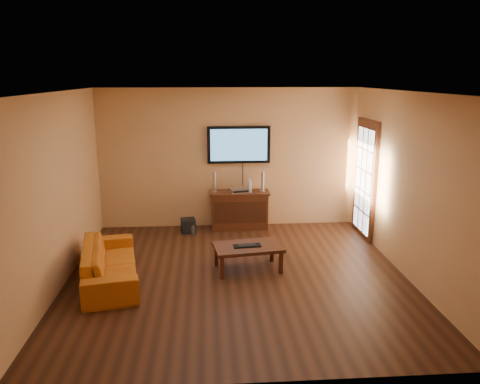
{
  "coord_description": "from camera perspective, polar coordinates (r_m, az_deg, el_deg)",
  "views": [
    {
      "loc": [
        -0.43,
        -6.45,
        2.91
      ],
      "look_at": [
        0.1,
        0.8,
        1.1
      ],
      "focal_mm": 35.0,
      "sensor_mm": 36.0,
      "label": 1
    }
  ],
  "objects": [
    {
      "name": "game_console",
      "position": [
        9.0,
        1.19,
        0.8
      ],
      "size": [
        0.07,
        0.18,
        0.25
      ],
      "primitive_type": "cube",
      "rotation": [
        0.0,
        0.0,
        0.09
      ],
      "color": "white",
      "rests_on": "media_console"
    },
    {
      "name": "room_walls",
      "position": [
        7.2,
        -0.67,
        4.19
      ],
      "size": [
        5.0,
        5.0,
        5.0
      ],
      "color": "tan",
      "rests_on": "ground"
    },
    {
      "name": "bottle",
      "position": [
        8.81,
        -5.7,
        -4.72
      ],
      "size": [
        0.07,
        0.07,
        0.2
      ],
      "color": "white",
      "rests_on": "ground"
    },
    {
      "name": "coffee_table",
      "position": [
        7.2,
        0.99,
        -6.93
      ],
      "size": [
        1.1,
        0.75,
        0.39
      ],
      "color": "#3A1A0D",
      "rests_on": "ground"
    },
    {
      "name": "av_receiver",
      "position": [
        8.97,
        -0.12,
        0.22
      ],
      "size": [
        0.4,
        0.33,
        0.08
      ],
      "primitive_type": "cube",
      "rotation": [
        0.0,
        0.0,
        0.24
      ],
      "color": "silver",
      "rests_on": "media_console"
    },
    {
      "name": "french_door",
      "position": [
        8.85,
        14.98,
        1.36
      ],
      "size": [
        0.07,
        1.02,
        2.22
      ],
      "color": "#3A1A0D",
      "rests_on": "ground"
    },
    {
      "name": "keyboard",
      "position": [
        7.15,
        0.87,
        -6.55
      ],
      "size": [
        0.43,
        0.2,
        0.02
      ],
      "color": "black",
      "rests_on": "coffee_table"
    },
    {
      "name": "speaker_left",
      "position": [
        8.99,
        -3.14,
        1.14
      ],
      "size": [
        0.11,
        0.11,
        0.39
      ],
      "color": "silver",
      "rests_on": "media_console"
    },
    {
      "name": "television",
      "position": [
        9.02,
        -0.15,
        5.78
      ],
      "size": [
        1.21,
        0.08,
        0.72
      ],
      "color": "black",
      "rests_on": "ground"
    },
    {
      "name": "sofa",
      "position": [
        7.08,
        -15.63,
        -7.62
      ],
      "size": [
        0.89,
        1.95,
        0.73
      ],
      "primitive_type": "imported",
      "rotation": [
        0.0,
        0.0,
        1.76
      ],
      "color": "#C26215",
      "rests_on": "ground"
    },
    {
      "name": "media_console",
      "position": [
        9.11,
        -0.07,
        -2.2
      ],
      "size": [
        1.15,
        0.44,
        0.74
      ],
      "color": "#3A1A0D",
      "rests_on": "ground"
    },
    {
      "name": "subwoofer",
      "position": [
        9.01,
        -6.33,
        -4.07
      ],
      "size": [
        0.3,
        0.3,
        0.26
      ],
      "primitive_type": "cube",
      "rotation": [
        0.0,
        0.0,
        0.15
      ],
      "color": "black",
      "rests_on": "ground"
    },
    {
      "name": "ground_plane",
      "position": [
        7.09,
        -0.31,
        -10.25
      ],
      "size": [
        5.0,
        5.0,
        0.0
      ],
      "primitive_type": "plane",
      "color": "black",
      "rests_on": "ground"
    },
    {
      "name": "speaker_right",
      "position": [
        9.04,
        2.78,
        1.2
      ],
      "size": [
        0.1,
        0.1,
        0.38
      ],
      "color": "silver",
      "rests_on": "media_console"
    }
  ]
}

